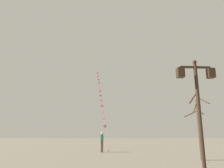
{
  "coord_description": "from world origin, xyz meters",
  "views": [
    {
      "loc": [
        -1.01,
        -1.15,
        1.46
      ],
      "look_at": [
        0.16,
        16.7,
        5.71
      ],
      "focal_mm": 34.42,
      "sensor_mm": 36.0,
      "label": 1
    }
  ],
  "objects_px": {
    "kite_flyer": "(102,141)",
    "bare_tree": "(199,125)",
    "kite_train": "(101,96)",
    "twin_lantern_lamp_post": "(197,92)"
  },
  "relations": [
    {
      "from": "twin_lantern_lamp_post",
      "to": "kite_train",
      "type": "bearing_deg",
      "value": 99.79
    },
    {
      "from": "kite_train",
      "to": "kite_flyer",
      "type": "relative_size",
      "value": 9.31
    },
    {
      "from": "kite_train",
      "to": "kite_flyer",
      "type": "distance_m",
      "value": 11.22
    },
    {
      "from": "twin_lantern_lamp_post",
      "to": "kite_flyer",
      "type": "distance_m",
      "value": 11.96
    },
    {
      "from": "kite_train",
      "to": "bare_tree",
      "type": "height_order",
      "value": "kite_train"
    },
    {
      "from": "kite_train",
      "to": "bare_tree",
      "type": "distance_m",
      "value": 17.73
    },
    {
      "from": "twin_lantern_lamp_post",
      "to": "kite_flyer",
      "type": "relative_size",
      "value": 2.63
    },
    {
      "from": "kite_flyer",
      "to": "bare_tree",
      "type": "distance_m",
      "value": 8.74
    },
    {
      "from": "bare_tree",
      "to": "kite_train",
      "type": "bearing_deg",
      "value": 109.79
    },
    {
      "from": "kite_train",
      "to": "twin_lantern_lamp_post",
      "type": "bearing_deg",
      "value": -80.21
    }
  ]
}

